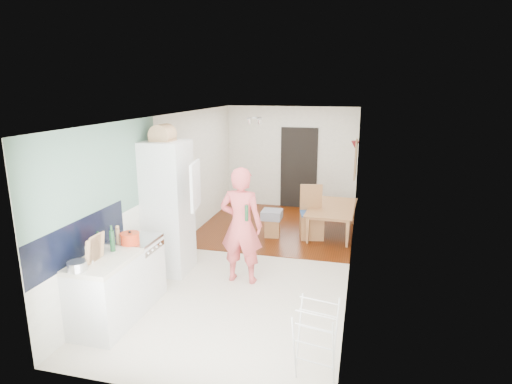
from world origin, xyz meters
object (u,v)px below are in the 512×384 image
at_px(person, 241,215).
at_px(dining_table, 333,222).
at_px(drying_rack, 316,341).
at_px(dining_chair, 312,213).
at_px(stool, 272,228).

bearing_deg(person, dining_table, -114.23).
xyz_separation_m(person, drying_rack, (1.37, -1.98, -0.67)).
xyz_separation_m(dining_table, dining_chair, (-0.40, -0.37, 0.28)).
height_order(person, stool, person).
bearing_deg(dining_chair, person, -123.77).
height_order(dining_table, dining_chair, dining_chair).
bearing_deg(stool, dining_chair, 8.76).
distance_m(dining_table, drying_rack, 4.56).
bearing_deg(dining_chair, drying_rack, -95.78).
bearing_deg(stool, person, -91.38).
xyz_separation_m(person, dining_table, (1.22, 2.58, -0.83)).
relative_size(dining_chair, drying_rack, 1.31).
bearing_deg(dining_chair, stool, 175.48).
xyz_separation_m(dining_table, stool, (-1.17, -0.49, -0.05)).
relative_size(dining_table, stool, 3.67).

